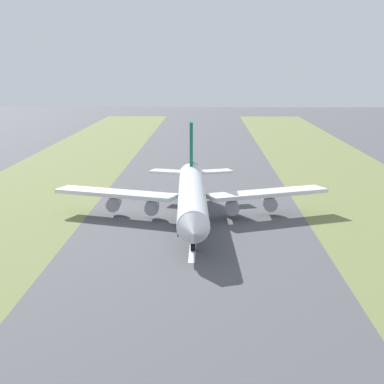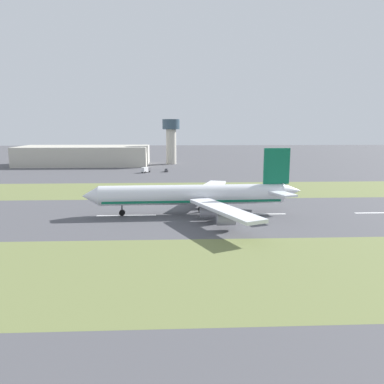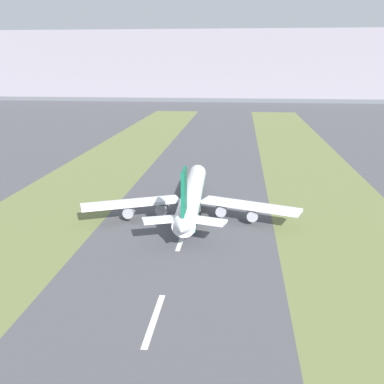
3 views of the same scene
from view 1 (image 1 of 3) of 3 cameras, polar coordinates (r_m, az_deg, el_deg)
The scene contains 5 objects.
ground_plane at distance 144.46m, azimuth 0.26°, elevation -2.47°, with size 800.00×800.00×0.00m, color #4C4C51.
centreline_dash_near at distance 199.99m, azimuth 0.57°, elevation 1.36°, with size 1.20×18.00×0.01m, color silver.
centreline_dash_mid at distance 160.72m, azimuth 0.37°, elevation -1.07°, with size 1.20×18.00×0.01m, color silver.
centreline_dash_far at distance 121.93m, azimuth 0.05°, elevation -5.05°, with size 1.20×18.00×0.01m, color silver.
airplane_main_jet at distance 141.79m, azimuth -0.01°, elevation -0.24°, with size 64.10×67.14×20.20m.
Camera 1 is at (-2.61, 140.37, 34.04)m, focal length 60.00 mm.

